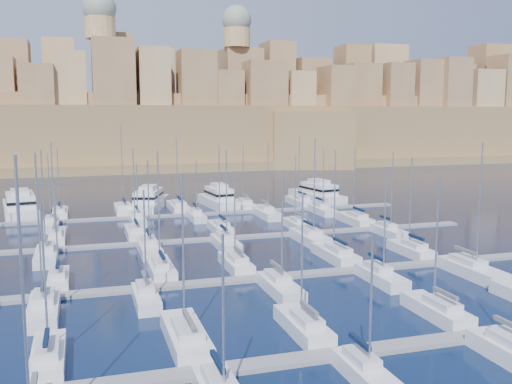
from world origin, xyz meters
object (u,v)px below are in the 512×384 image
object	(u,v)px
motor_yacht_a	(20,206)
motor_yacht_d	(317,194)
sailboat_2	(186,336)
motor_yacht_c	(219,199)
motor_yacht_b	(149,201)
sailboat_4	(437,310)

from	to	relation	value
motor_yacht_a	motor_yacht_d	xyz separation A→B (m)	(61.02, -1.21, 0.00)
motor_yacht_d	motor_yacht_a	bearing A→B (deg)	178.86
sailboat_2	motor_yacht_d	distance (m)	81.26
motor_yacht_c	motor_yacht_b	bearing A→B (deg)	176.27
sailboat_2	sailboat_4	world-z (taller)	sailboat_2
motor_yacht_a	sailboat_4	bearing A→B (deg)	-58.90
sailboat_2	motor_yacht_a	xyz separation A→B (m)	(-19.28, 70.92, 0.97)
sailboat_2	motor_yacht_d	world-z (taller)	sailboat_2
motor_yacht_a	motor_yacht_c	xyz separation A→B (m)	(38.43, -2.12, 0.00)
sailboat_2	motor_yacht_d	xyz separation A→B (m)	(41.75, 69.71, 0.97)
sailboat_2	motor_yacht_c	bearing A→B (deg)	74.45
sailboat_4	motor_yacht_d	distance (m)	72.57
motor_yacht_d	motor_yacht_c	bearing A→B (deg)	-177.70
motor_yacht_a	motor_yacht_b	bearing A→B (deg)	-2.82
motor_yacht_c	sailboat_2	bearing A→B (deg)	-105.55
sailboat_4	motor_yacht_d	size ratio (longest dim) A/B	0.81
sailboat_2	sailboat_4	size ratio (longest dim) A/B	1.04
motor_yacht_a	motor_yacht_c	distance (m)	38.48
sailboat_2	motor_yacht_b	distance (m)	69.91
sailboat_2	motor_yacht_b	bearing A→B (deg)	85.89
sailboat_2	sailboat_4	bearing A→B (deg)	-1.47
motor_yacht_a	motor_yacht_d	distance (m)	61.03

